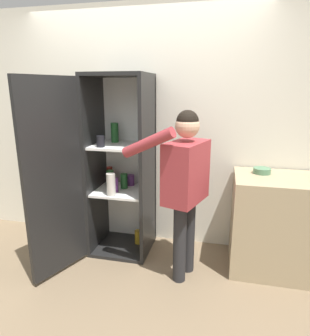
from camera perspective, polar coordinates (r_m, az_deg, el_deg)
The scene contains 6 objects.
ground_plane at distance 2.91m, azimuth -7.26°, elevation -21.21°, with size 12.00×12.00×0.00m, color #7A664C.
wall_back at distance 3.31m, azimuth -2.09°, elevation 7.43°, with size 7.00×0.06×2.55m.
refrigerator at distance 3.07m, azimuth -8.80°, elevation -0.14°, with size 0.87×1.14×1.85m.
person at distance 2.61m, azimuth 5.74°, elevation -1.85°, with size 0.73×0.58×1.54m.
counter at distance 3.11m, azimuth 21.88°, elevation -9.84°, with size 0.80×0.63×0.92m.
bowl at distance 3.02m, azimuth 19.71°, elevation -0.49°, with size 0.16×0.16×0.05m.
Camera 1 is at (0.86, -2.18, 1.71)m, focal length 32.00 mm.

